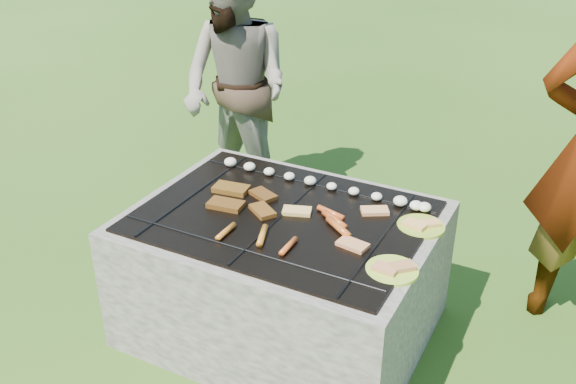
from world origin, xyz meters
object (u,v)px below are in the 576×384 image
plate_far (421,226)px  fire_pit (283,277)px  plate_near (392,270)px  bystander (236,89)px

plate_far → fire_pit: bearing=-161.4°
plate_near → bystander: bystander is taller
fire_pit → plate_far: 0.68m
fire_pit → bystander: 1.35m
fire_pit → bystander: bearing=130.6°
fire_pit → plate_near: bearing=-17.3°
fire_pit → plate_far: (0.56, 0.19, 0.33)m
plate_near → fire_pit: bearing=162.7°
bystander → plate_far: bearing=-15.4°
plate_near → plate_far: bearing=90.2°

